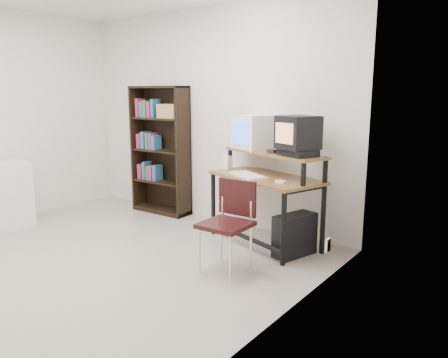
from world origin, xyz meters
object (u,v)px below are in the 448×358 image
Objects in this scene: computer_desk at (267,180)px; bookshelf at (161,148)px; crt_monitor at (256,132)px; mini_fridge at (7,195)px; crt_tv at (298,133)px; school_chair at (230,216)px; pc_tower at (295,235)px.

bookshelf reaches higher than computer_desk.
crt_monitor reaches higher than mini_fridge.
school_chair is (-0.24, -0.80, -0.71)m from crt_tv.
computer_desk is 0.66m from pc_tower.
bookshelf is at bearing -158.44° from crt_monitor.
school_chair is 0.49× the size of bookshelf.
crt_monitor is 0.67× the size of mini_fridge.
bookshelf is (-2.21, 0.39, 0.66)m from pc_tower.
bookshelf reaches higher than crt_monitor.
computer_desk is 1.74× the size of mini_fridge.
school_chair reaches higher than mini_fridge.
school_chair is at bearing -47.23° from crt_monitor.
pc_tower is at bearing 63.46° from school_chair.
crt_monitor is 1.30m from school_chair.
computer_desk is 2.58× the size of crt_monitor.
crt_tv is (0.64, -0.24, 0.05)m from crt_monitor.
bookshelf reaches higher than school_chair.
crt_tv is 0.27× the size of bookshelf.
crt_monitor is at bearing 167.72° from pc_tower.
pc_tower is at bearing -39.82° from crt_tv.
computer_desk is at bearing -16.58° from crt_monitor.
school_chair is at bearing -84.10° from crt_tv.
computer_desk is 3.04× the size of crt_tv.
mini_fridge is at bearing -170.76° from school_chair.
crt_monitor is 0.69m from crt_tv.
school_chair is 1.05× the size of mini_fridge.
crt_monitor reaches higher than pc_tower.
crt_tv is 1.00× the size of pc_tower.
mini_fridge is at bearing -134.13° from crt_tv.
bookshelf is (-2.14, 0.25, -0.35)m from crt_tv.
computer_desk is at bearing -8.73° from bookshelf.
school_chair is (0.40, -1.04, -0.66)m from crt_monitor.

